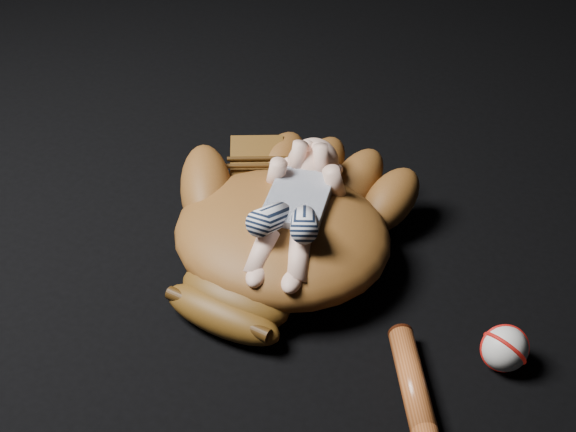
% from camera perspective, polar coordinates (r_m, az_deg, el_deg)
% --- Properties ---
extents(baseball_glove, '(0.52, 0.59, 0.17)m').
position_cam_1_polar(baseball_glove, '(1.37, -0.44, -0.75)').
color(baseball_glove, brown).
rests_on(baseball_glove, ground).
extents(newborn_baby, '(0.23, 0.38, 0.14)m').
position_cam_1_polar(newborn_baby, '(1.34, 0.46, 0.62)').
color(newborn_baby, beige).
rests_on(newborn_baby, baseball_glove).
extents(baseball, '(0.07, 0.07, 0.07)m').
position_cam_1_polar(baseball, '(1.28, 15.15, -9.07)').
color(baseball, silver).
rests_on(baseball, ground).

